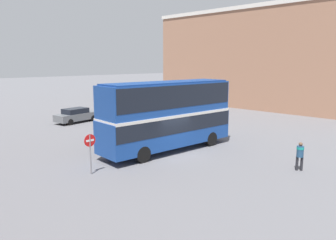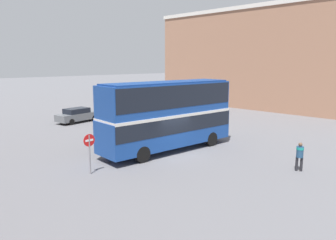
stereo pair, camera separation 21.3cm
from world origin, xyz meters
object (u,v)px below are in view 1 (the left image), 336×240
Objects in this scene: double_decker_bus at (168,112)px; no_entry_sign at (90,147)px; parked_car_kerb_near at (143,109)px; pedestrian_foreground at (300,153)px; parked_car_kerb_far at (77,115)px.

double_decker_bus reaches higher than no_entry_sign.
double_decker_bus is 15.63m from parked_car_kerb_near.
parked_car_kerb_near is at bearing -136.10° from pedestrian_foreground.
pedestrian_foreground is at bearing -42.29° from no_entry_sign.
parked_car_kerb_near is 2.12× the size of no_entry_sign.
parked_car_kerb_near is at bearing -20.27° from parked_car_kerb_far.
no_entry_sign is (-6.60, -0.47, -1.22)m from double_decker_bus.
parked_car_kerb_far is 2.11× the size of no_entry_sign.
parked_car_kerb_far is 16.84m from no_entry_sign.
double_decker_bus is at bearing 4.06° from no_entry_sign.
no_entry_sign is (-8.82, 8.02, 0.54)m from pedestrian_foreground.
double_decker_bus is 4.55× the size of no_entry_sign.
parked_car_kerb_near is at bearing 59.58° from double_decker_bus.
parked_car_kerb_far is (-1.09, 22.95, -0.27)m from pedestrian_foreground.
parked_car_kerb_far is at bearing -116.16° from pedestrian_foreground.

